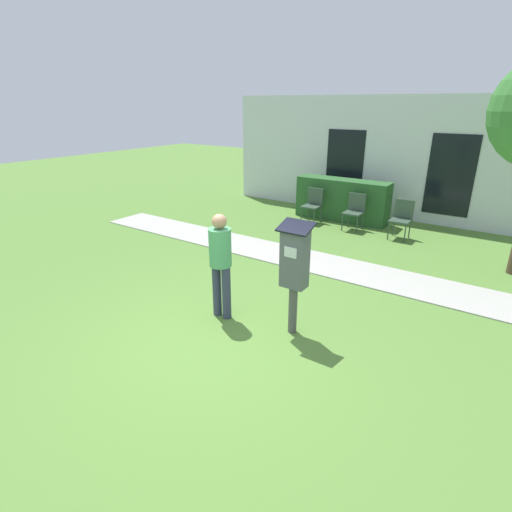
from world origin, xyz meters
TOP-DOWN VIEW (x-y plane):
  - ground_plane at (0.00, 0.00)m, footprint 40.00×40.00m
  - sidewalk at (0.00, 3.34)m, footprint 12.00×1.10m
  - building_facade at (0.00, 7.63)m, footprint 10.00×0.26m
  - parking_meter at (0.74, 0.82)m, footprint 0.44×0.31m
  - person_standing at (-0.34, 0.61)m, footprint 0.32×0.32m
  - outdoor_chair_left at (-1.56, 5.93)m, footprint 0.44×0.44m
  - outdoor_chair_middle at (-0.39, 5.92)m, footprint 0.44×0.44m
  - outdoor_chair_right at (0.77, 5.89)m, footprint 0.44×0.44m
  - hedge_row at (-1.02, 6.57)m, footprint 2.49×0.60m

SIDE VIEW (x-z plane):
  - ground_plane at x=0.00m, z-range 0.00..0.00m
  - sidewalk at x=0.00m, z-range 0.00..0.02m
  - outdoor_chair_left at x=-1.56m, z-range 0.08..0.98m
  - outdoor_chair_middle at x=-0.39m, z-range 0.08..0.98m
  - outdoor_chair_right at x=0.77m, z-range 0.08..0.98m
  - hedge_row at x=-1.02m, z-range 0.00..1.10m
  - person_standing at x=-0.34m, z-range 0.14..1.72m
  - parking_meter at x=0.74m, z-range 0.22..1.81m
  - building_facade at x=0.00m, z-range 0.00..3.20m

